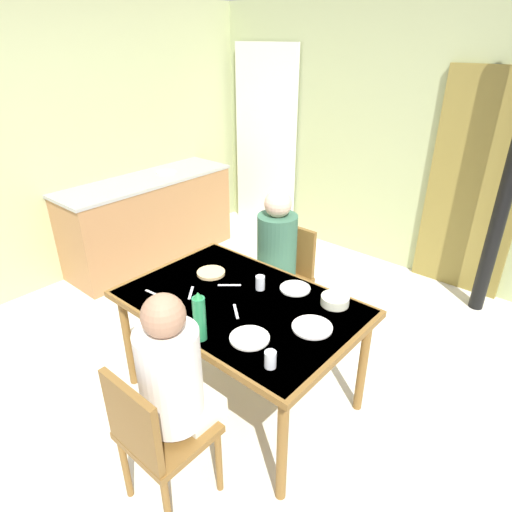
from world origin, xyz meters
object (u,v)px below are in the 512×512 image
(chair_far_diner, at_px, (286,273))
(water_bottle_green_near, at_px, (199,317))
(person_far_diner, at_px, (276,247))
(dining_table, at_px, (240,310))
(kitchen_counter, at_px, (150,219))
(serving_bowl_center, at_px, (335,300))
(person_near_diner, at_px, (173,374))
(chair_near_diner, at_px, (155,434))

(chair_far_diner, bearing_deg, water_bottle_green_near, 106.53)
(person_far_diner, bearing_deg, dining_table, 111.66)
(kitchen_counter, bearing_deg, water_bottle_green_near, -30.19)
(kitchen_counter, xyz_separation_m, serving_bowl_center, (2.60, -0.55, 0.33))
(kitchen_counter, distance_m, chair_far_diner, 1.87)
(person_near_diner, bearing_deg, dining_table, 107.05)
(chair_far_diner, relative_size, person_near_diner, 1.13)
(kitchen_counter, height_order, person_far_diner, person_far_diner)
(person_near_diner, relative_size, serving_bowl_center, 4.53)
(person_far_diner, bearing_deg, kitchen_counter, -5.94)
(person_near_diner, bearing_deg, water_bottle_green_near, 112.85)
(person_far_diner, height_order, serving_bowl_center, person_far_diner)
(chair_near_diner, height_order, person_far_diner, person_far_diner)
(chair_far_diner, relative_size, person_far_diner, 1.13)
(chair_far_diner, bearing_deg, person_near_diner, 107.77)
(kitchen_counter, distance_m, person_far_diner, 1.90)
(dining_table, distance_m, chair_near_diner, 0.88)
(chair_near_diner, bearing_deg, person_far_diner, 107.77)
(dining_table, xyz_separation_m, chair_near_diner, (0.21, -0.83, -0.19))
(person_near_diner, height_order, person_far_diner, same)
(person_far_diner, distance_m, water_bottle_green_near, 1.17)
(chair_far_diner, distance_m, water_bottle_green_near, 1.35)
(dining_table, xyz_separation_m, chair_far_diner, (-0.28, 0.83, -0.19))
(person_near_diner, distance_m, water_bottle_green_near, 0.34)
(person_far_diner, bearing_deg, person_near_diner, 109.38)
(dining_table, xyz_separation_m, water_bottle_green_near, (0.09, -0.41, 0.21))
(person_near_diner, xyz_separation_m, serving_bowl_center, (0.24, 1.05, 0.00))
(water_bottle_green_near, bearing_deg, kitchen_counter, 149.81)
(chair_near_diner, bearing_deg, person_near_diner, 90.00)
(person_near_diner, bearing_deg, person_far_diner, 109.38)
(kitchen_counter, distance_m, person_near_diner, 2.86)
(chair_near_diner, relative_size, serving_bowl_center, 5.12)
(chair_near_diner, xyz_separation_m, person_near_diner, (-0.00, 0.14, 0.28))
(chair_far_diner, xyz_separation_m, person_near_diner, (0.49, -1.53, 0.28))
(dining_table, height_order, serving_bowl_center, serving_bowl_center)
(serving_bowl_center, bearing_deg, person_near_diner, -103.01)
(person_near_diner, height_order, water_bottle_green_near, person_near_diner)
(person_near_diner, bearing_deg, chair_far_diner, 107.77)
(water_bottle_green_near, bearing_deg, chair_near_diner, -73.97)
(chair_far_diner, distance_m, person_far_diner, 0.31)
(person_near_diner, distance_m, person_far_diner, 1.48)
(chair_near_diner, height_order, serving_bowl_center, chair_near_diner)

